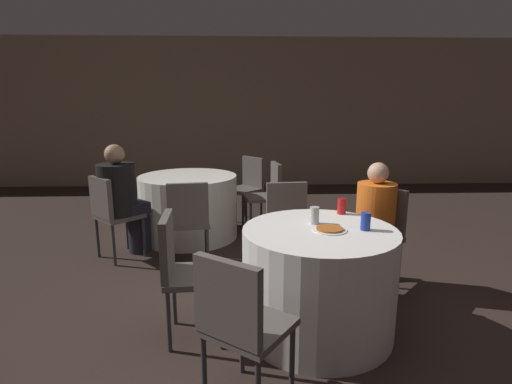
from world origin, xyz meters
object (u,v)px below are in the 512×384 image
Objects in this scene: soda_can_red at (342,206)px; chair_near_west at (182,264)px; chair_far_south at (188,216)px; chair_far_southwest at (111,209)px; soda_can_blue at (366,221)px; table_near at (318,281)px; chair_far_east at (269,190)px; chair_near_southwest at (239,319)px; person_orange_shirt at (370,229)px; person_black_shirt at (123,199)px; soda_can_silver at (314,215)px; table_far at (189,207)px; chair_near_north at (289,221)px; pizza_plate_near at (330,229)px; chair_near_northeast at (379,228)px; chair_far_northeast at (248,182)px.

chair_near_west is at bearing -159.90° from soda_can_red.
chair_far_south is 0.87m from chair_far_southwest.
chair_far_south is at bearing 139.52° from soda_can_blue.
chair_far_east reaches higher than table_near.
person_orange_shirt is (1.09, 1.32, 0.03)m from chair_near_southwest.
person_black_shirt is at bearing 106.68° from chair_far_east.
soda_can_silver is at bearing 97.19° from table_near.
chair_far_east is at bearing 119.21° from chair_near_southwest.
person_black_shirt is (-1.21, 2.26, 0.09)m from chair_near_southwest.
chair_near_west is 1.72m from chair_far_southwest.
person_black_shirt reaches higher than chair_far_east.
chair_near_west is (0.23, -2.15, 0.16)m from table_far.
chair_near_north is 1.00× the size of chair_near_southwest.
soda_can_blue is at bearing -176.51° from chair_far_east.
person_orange_shirt is at bearing 143.21° from chair_near_north.
chair_far_southwest is (-0.93, 1.45, 0.00)m from chair_near_west.
table_far is 9.51× the size of soda_can_red.
chair_far_south is at bearing 133.87° from pizza_plate_near.
chair_near_southwest is at bearing 93.98° from chair_near_northeast.
person_orange_shirt is 9.18× the size of soda_can_silver.
chair_far_south is (0.13, -0.98, 0.16)m from table_far.
table_far is 9.51× the size of soda_can_blue.
chair_near_northeast reaches higher than table_far.
chair_far_southwest is at bearing -150.69° from chair_near_west.
chair_far_south reaches higher than table_far.
person_black_shirt is at bearing -25.08° from chair_near_north.
person_black_shirt reaches higher than chair_far_south.
table_far is 9.51× the size of soda_can_silver.
pizza_plate_near is at bearing -114.09° from soda_can_red.
chair_far_south is (-0.94, 0.18, 0.00)m from chair_near_north.
chair_far_east is at bearing -92.26° from chair_near_north.
chair_near_north and chair_near_west have the same top height.
soda_can_blue and soda_can_red have the same top height.
chair_far_south is 1.00× the size of chair_far_northeast.
person_black_shirt is 2.58m from soda_can_blue.
chair_near_northeast is at bearing 154.89° from chair_near_north.
chair_far_east is at bearing 102.96° from soda_can_red.
soda_can_blue is at bearing -5.26° from table_near.
person_orange_shirt is 9.18× the size of soda_can_red.
table_near is 8.72× the size of soda_can_silver.
chair_far_south is (-0.49, 1.88, 0.00)m from chair_near_southwest.
table_far is 1.00m from chair_far_northeast.
pizza_plate_near is 1.90× the size of soda_can_silver.
table_near is at bearing 4.36° from person_black_shirt.
soda_can_silver is (0.42, -2.63, 0.28)m from chair_far_northeast.
soda_can_blue is (0.30, -0.03, 0.44)m from table_near.
chair_far_southwest is 2.26m from soda_can_silver.
chair_far_northeast is at bearing 104.77° from soda_can_blue.
chair_near_northeast reaches higher than pizza_plate_near.
chair_near_west reaches higher than soda_can_blue.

